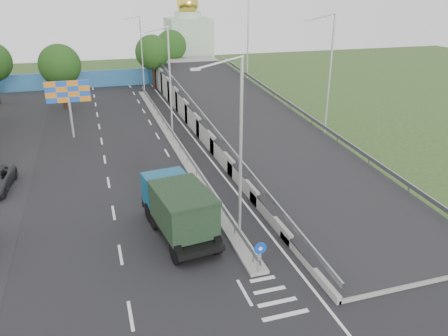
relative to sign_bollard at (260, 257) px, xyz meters
name	(u,v)px	position (x,y,z in m)	size (l,w,h in m)	color
ground	(276,301)	(0.00, -2.17, -1.03)	(160.00, 160.00, 0.00)	#2D4C1E
road_surface	(148,159)	(-3.00, 17.83, -1.03)	(26.00, 90.00, 0.04)	black
median	(174,140)	(0.00, 21.83, -0.93)	(1.00, 44.00, 0.20)	gray
overpass_ramp	(248,117)	(7.50, 21.83, 0.72)	(10.00, 50.00, 3.50)	gray
median_guardrail	(173,134)	(0.00, 21.83, -0.28)	(0.09, 44.00, 0.71)	gray
sign_bollard	(260,257)	(0.00, 0.00, 0.00)	(0.64, 0.23, 1.67)	black
lamp_post_near	(238,141)	(0.11, 3.83, 4.77)	(2.74, 0.18, 10.08)	#B2B5B7
lamp_post_mid	(168,76)	(0.11, 23.83, 4.77)	(2.74, 0.18, 10.08)	#B2B5B7
lamp_post_far	(140,50)	(0.11, 43.83, 4.77)	(2.74, 0.18, 10.08)	#B2B5B7
blue_wall	(109,78)	(-4.00, 49.83, 0.17)	(30.00, 0.50, 2.40)	#225E7F
church	(189,41)	(10.00, 57.83, 4.28)	(7.00, 7.00, 13.80)	#B2CCAD
billboard	(68,95)	(-9.00, 25.83, 3.15)	(4.00, 0.24, 5.50)	#B2B5B7
tree_left_mid	(60,65)	(-10.00, 37.83, 4.14)	(4.80, 4.80, 7.60)	black
tree_median_far	(152,52)	(2.00, 45.83, 4.14)	(4.80, 4.80, 7.60)	black
tree_ramp_far	(171,46)	(6.00, 52.83, 4.14)	(4.80, 4.80, 7.60)	black
dump_truck	(178,207)	(-2.99, 5.11, 0.70)	(3.48, 7.38, 3.13)	black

